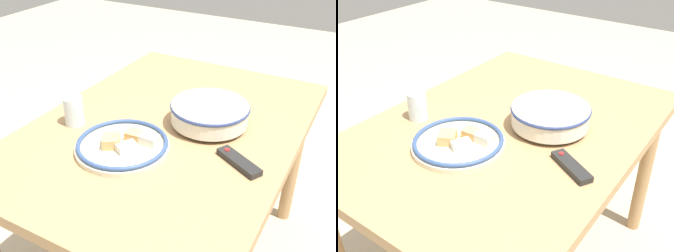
{
  "view_description": "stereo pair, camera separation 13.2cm",
  "coord_description": "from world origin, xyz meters",
  "views": [
    {
      "loc": [
        1.07,
        0.59,
        1.44
      ],
      "look_at": [
        0.07,
        0.04,
        0.77
      ],
      "focal_mm": 42.0,
      "sensor_mm": 36.0,
      "label": 1
    },
    {
      "loc": [
        1.0,
        0.7,
        1.44
      ],
      "look_at": [
        0.07,
        0.04,
        0.77
      ],
      "focal_mm": 42.0,
      "sensor_mm": 36.0,
      "label": 2
    }
  ],
  "objects": [
    {
      "name": "food_plate",
      "position": [
        0.21,
        -0.05,
        0.74
      ],
      "size": [
        0.31,
        0.31,
        0.05
      ],
      "color": "beige",
      "rests_on": "dining_table"
    },
    {
      "name": "tv_remote",
      "position": [
        0.11,
        0.31,
        0.74
      ],
      "size": [
        0.12,
        0.16,
        0.02
      ],
      "rotation": [
        0.0,
        0.0,
        2.63
      ],
      "color": "black",
      "rests_on": "dining_table"
    },
    {
      "name": "drinking_glass",
      "position": [
        0.16,
        -0.3,
        0.78
      ],
      "size": [
        0.07,
        0.07,
        0.11
      ],
      "color": "silver",
      "rests_on": "dining_table"
    },
    {
      "name": "dining_table",
      "position": [
        0.0,
        0.0,
        0.64
      ],
      "size": [
        1.24,
        0.89,
        0.73
      ],
      "color": "tan",
      "rests_on": "ground_plane"
    },
    {
      "name": "noodle_bowl",
      "position": [
        -0.07,
        0.13,
        0.77
      ],
      "size": [
        0.28,
        0.28,
        0.08
      ],
      "color": "silver",
      "rests_on": "dining_table"
    }
  ]
}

